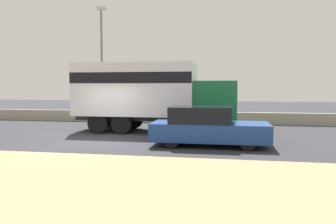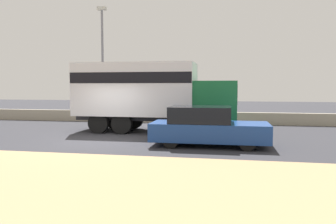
% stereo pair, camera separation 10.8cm
% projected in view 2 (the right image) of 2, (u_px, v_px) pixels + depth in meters
% --- Properties ---
extents(ground_plane, '(80.00, 80.00, 0.00)m').
position_uv_depth(ground_plane, '(99.00, 141.00, 13.89)').
color(ground_plane, '#2D2D33').
extents(dirt_shoulder_foreground, '(60.00, 6.05, 0.04)m').
position_uv_depth(dirt_shoulder_foreground, '(7.00, 178.00, 8.13)').
color(dirt_shoulder_foreground, tan).
rests_on(dirt_shoulder_foreground, ground_plane).
extents(stone_wall_backdrop, '(60.00, 0.35, 0.73)m').
position_uv_depth(stone_wall_backdrop, '(143.00, 117.00, 21.07)').
color(stone_wall_backdrop, '#A39984').
rests_on(stone_wall_backdrop, ground_plane).
extents(street_lamp, '(0.56, 0.28, 7.21)m').
position_uv_depth(street_lamp, '(103.00, 57.00, 20.39)').
color(street_lamp, slate).
rests_on(street_lamp, ground_plane).
extents(box_truck, '(8.01, 2.60, 3.46)m').
position_uv_depth(box_truck, '(149.00, 92.00, 16.53)').
color(box_truck, '#196B38').
rests_on(box_truck, ground_plane).
extents(car_hatchback, '(4.48, 1.90, 1.52)m').
position_uv_depth(car_hatchback, '(207.00, 127.00, 12.67)').
color(car_hatchback, navy).
rests_on(car_hatchback, ground_plane).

